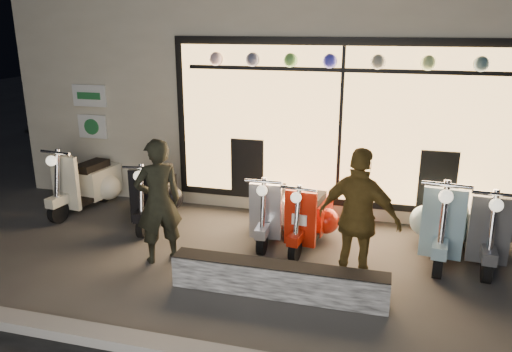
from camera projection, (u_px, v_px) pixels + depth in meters
The scene contains 11 objects.
ground at pixel (258, 266), 6.60m from camera, with size 40.00×40.00×0.00m, color #383533.
shop_building at pixel (319, 71), 10.57m from camera, with size 10.20×6.23×4.20m.
graffiti_barrier at pixel (278, 280), 5.83m from camera, with size 2.55×0.28×0.40m, color black.
scooter_silver at pixel (273, 208), 7.50m from camera, with size 0.46×1.40×1.01m.
scooter_red at pixel (311, 216), 7.25m from camera, with size 0.56×1.38×0.98m.
scooter_black at pixel (156, 194), 8.08m from camera, with size 0.61×1.46×1.04m.
scooter_cream at pixel (91, 182), 8.60m from camera, with size 0.63×1.57×1.12m.
scooter_blue at pixel (443, 219), 6.92m from camera, with size 0.64×1.64×1.17m.
scooter_grey at pixel (484, 225), 6.78m from camera, with size 0.56×1.54×1.10m.
man at pixel (158, 201), 6.51m from camera, with size 0.61×0.40×1.68m, color black.
woman at pixel (359, 219), 5.88m from camera, with size 1.01×0.42×1.72m, color brown.
Camera 1 is at (1.52, -5.75, 3.08)m, focal length 35.00 mm.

